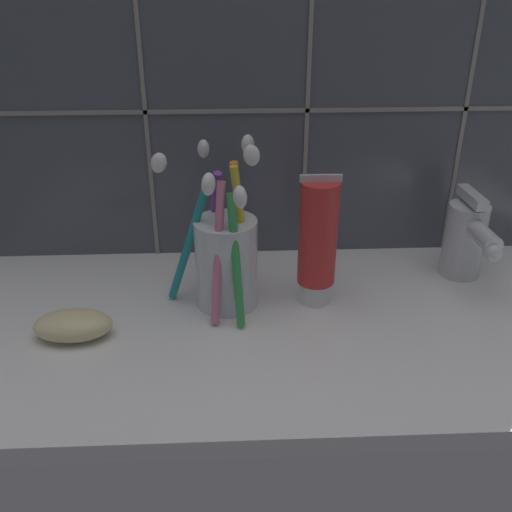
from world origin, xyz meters
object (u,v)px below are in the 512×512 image
(soap_bar, at_px, (73,325))
(toothpaste_tube, at_px, (318,241))
(toothbrush_cup, at_px, (226,256))
(sink_faucet, at_px, (467,238))

(soap_bar, bearing_deg, toothpaste_tube, 13.16)
(toothbrush_cup, height_order, toothpaste_tube, toothbrush_cup)
(toothpaste_tube, relative_size, sink_faucet, 1.38)
(toothbrush_cup, relative_size, sink_faucet, 1.69)
(toothbrush_cup, distance_m, sink_faucet, 0.30)
(toothpaste_tube, distance_m, soap_bar, 0.27)
(sink_faucet, bearing_deg, soap_bar, -78.39)
(toothpaste_tube, height_order, sink_faucet, toothpaste_tube)
(toothbrush_cup, distance_m, soap_bar, 0.18)
(toothbrush_cup, bearing_deg, soap_bar, -158.99)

